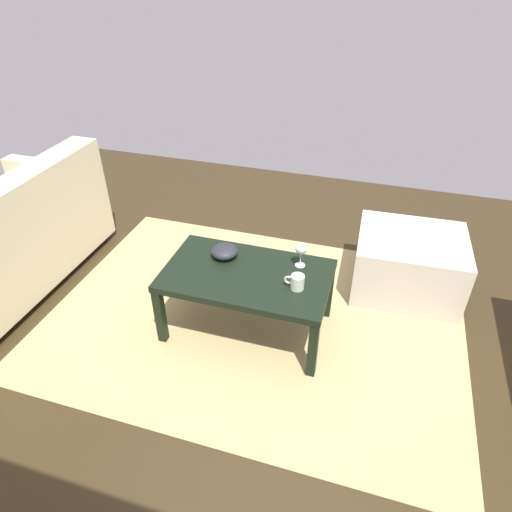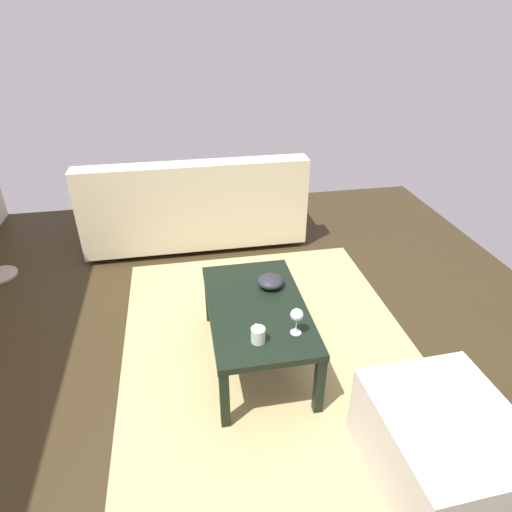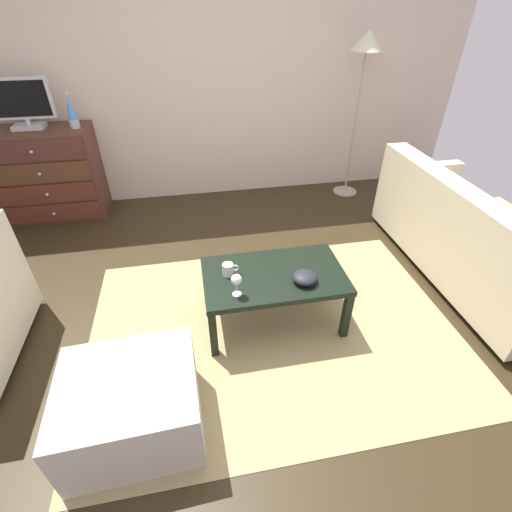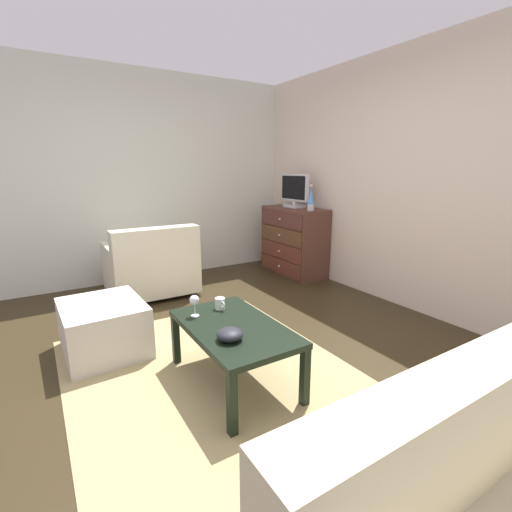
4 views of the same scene
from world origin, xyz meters
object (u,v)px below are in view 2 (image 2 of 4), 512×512
(wine_glass, at_px, (297,316))
(bowl_decorative, at_px, (271,281))
(coffee_table, at_px, (257,312))
(ottoman, at_px, (441,446))
(couch_large, at_px, (195,207))
(mug, at_px, (258,335))

(wine_glass, height_order, bowl_decorative, wine_glass)
(coffee_table, distance_m, bowl_decorative, 0.23)
(ottoman, bearing_deg, couch_large, 19.78)
(coffee_table, height_order, mug, mug)
(mug, bearing_deg, ottoman, -129.83)
(couch_large, height_order, ottoman, couch_large)
(bowl_decorative, xyz_separation_m, couch_large, (1.55, 0.39, -0.14))
(coffee_table, bearing_deg, couch_large, 8.74)
(bowl_decorative, relative_size, ottoman, 0.24)
(mug, height_order, ottoman, mug)
(mug, xyz_separation_m, ottoman, (-0.62, -0.74, -0.26))
(mug, relative_size, ottoman, 0.16)
(mug, relative_size, bowl_decorative, 0.69)
(wine_glass, xyz_separation_m, couch_large, (2.01, 0.43, -0.22))
(couch_large, bearing_deg, wine_glass, -168.00)
(bowl_decorative, distance_m, ottoman, 1.27)
(mug, relative_size, couch_large, 0.06)
(wine_glass, distance_m, bowl_decorative, 0.47)
(bowl_decorative, bearing_deg, wine_glass, -174.91)
(coffee_table, bearing_deg, mug, 170.42)
(mug, distance_m, bowl_decorative, 0.52)
(coffee_table, height_order, ottoman, coffee_table)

